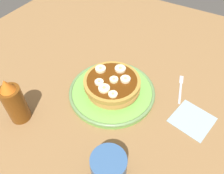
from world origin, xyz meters
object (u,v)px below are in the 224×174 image
at_px(banana_slice_5, 99,82).
at_px(banana_slice_6, 113,94).
at_px(banana_slice_4, 120,69).
at_px(plate, 112,91).
at_px(banana_slice_1, 101,69).
at_px(banana_slice_2, 104,89).
at_px(pancake_stack, 112,85).
at_px(syrup_bottle, 14,102).
at_px(fork, 181,87).
at_px(napkin, 192,120).
at_px(banana_slice_3, 125,79).
at_px(coffee_mug, 108,170).
at_px(banana_slice_0, 114,80).

xyz_separation_m(banana_slice_5, banana_slice_6, (0.02, 0.06, -0.00)).
relative_size(banana_slice_4, banana_slice_6, 1.30).
bearing_deg(banana_slice_6, plate, -147.23).
relative_size(banana_slice_1, banana_slice_2, 0.99).
xyz_separation_m(pancake_stack, banana_slice_2, (0.05, -0.00, 0.03)).
xyz_separation_m(banana_slice_1, banana_slice_4, (-0.03, 0.05, -0.00)).
distance_m(banana_slice_6, syrup_bottle, 0.28).
distance_m(banana_slice_5, fork, 0.28).
height_order(banana_slice_2, napkin, banana_slice_2).
xyz_separation_m(banana_slice_3, coffee_mug, (0.26, 0.09, -0.02)).
xyz_separation_m(banana_slice_3, syrup_bottle, (0.24, -0.23, 0.00)).
xyz_separation_m(banana_slice_0, coffee_mug, (0.24, 0.12, -0.02)).
distance_m(banana_slice_3, banana_slice_5, 0.08).
height_order(banana_slice_3, banana_slice_4, same).
xyz_separation_m(banana_slice_0, banana_slice_6, (0.05, 0.03, -0.00)).
bearing_deg(coffee_mug, banana_slice_6, -152.99).
bearing_deg(napkin, coffee_mug, -25.08).
relative_size(banana_slice_3, coffee_mug, 0.26).
distance_m(banana_slice_2, coffee_mug, 0.24).
xyz_separation_m(banana_slice_1, coffee_mug, (0.26, 0.19, -0.02)).
height_order(banana_slice_1, syrup_bottle, syrup_bottle).
bearing_deg(pancake_stack, syrup_bottle, -41.10).
distance_m(coffee_mug, syrup_bottle, 0.32).
bearing_deg(syrup_bottle, banana_slice_5, 138.94).
bearing_deg(coffee_mug, napkin, 154.92).
distance_m(banana_slice_5, coffee_mug, 0.27).
relative_size(banana_slice_6, napkin, 0.25).
bearing_deg(napkin, pancake_stack, -83.27).
xyz_separation_m(banana_slice_2, syrup_bottle, (0.17, -0.19, 0.00)).
xyz_separation_m(banana_slice_3, banana_slice_5, (0.05, -0.06, -0.00)).
distance_m(banana_slice_0, banana_slice_5, 0.05).
bearing_deg(plate, napkin, 96.66).
xyz_separation_m(banana_slice_6, fork, (-0.19, 0.15, -0.06)).
bearing_deg(banana_slice_4, syrup_bottle, -34.63).
bearing_deg(banana_slice_4, banana_slice_1, -57.87).
xyz_separation_m(pancake_stack, banana_slice_6, (0.05, 0.03, 0.03)).
xyz_separation_m(pancake_stack, coffee_mug, (0.24, 0.13, 0.01)).
bearing_deg(plate, pancake_stack, 78.44).
xyz_separation_m(banana_slice_1, fork, (-0.12, 0.24, -0.07)).
relative_size(pancake_stack, banana_slice_1, 5.33).
bearing_deg(banana_slice_2, banana_slice_6, 80.85).
distance_m(banana_slice_4, banana_slice_6, 0.11).
distance_m(pancake_stack, fork, 0.24).
relative_size(banana_slice_4, syrup_bottle, 0.23).
bearing_deg(napkin, banana_slice_4, -94.89).
xyz_separation_m(napkin, fork, (-0.11, -0.07, 0.00)).
distance_m(banana_slice_2, syrup_bottle, 0.25).
height_order(pancake_stack, banana_slice_6, banana_slice_6).
height_order(banana_slice_1, coffee_mug, coffee_mug).
distance_m(banana_slice_0, coffee_mug, 0.28).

